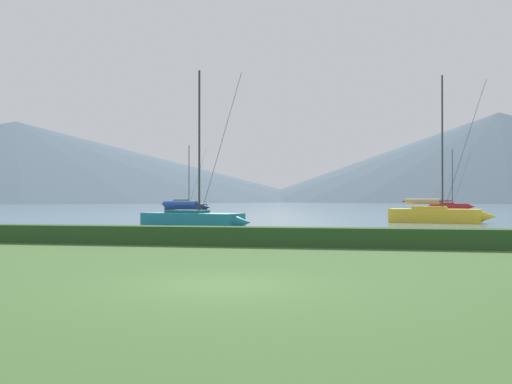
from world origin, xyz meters
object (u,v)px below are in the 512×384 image
sailboat_slip_2 (450,206)px  sailboat_slip_4 (186,206)px  sailboat_slip_5 (436,214)px  sailboat_slip_1 (193,219)px

sailboat_slip_2 → sailboat_slip_4: 44.95m
sailboat_slip_4 → sailboat_slip_5: sailboat_slip_5 is taller
sailboat_slip_2 → sailboat_slip_4: sailboat_slip_4 is taller
sailboat_slip_1 → sailboat_slip_5: bearing=56.4°
sailboat_slip_1 → sailboat_slip_2: (25.89, 66.26, -0.03)m
sailboat_slip_1 → sailboat_slip_4: sailboat_slip_4 is taller
sailboat_slip_4 → sailboat_slip_2: bearing=30.9°
sailboat_slip_5 → sailboat_slip_4: bearing=144.3°
sailboat_slip_2 → sailboat_slip_5: size_ratio=0.85×
sailboat_slip_2 → sailboat_slip_5: 54.02m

